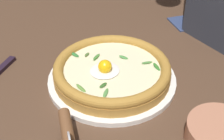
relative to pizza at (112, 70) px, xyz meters
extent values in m
cube|color=#513828|center=(0.03, 0.03, -0.05)|extent=(2.40, 2.40, 0.03)
cylinder|color=white|center=(0.00, 0.00, -0.03)|extent=(0.30, 0.30, 0.01)
cylinder|color=#B58137|center=(0.00, 0.00, -0.01)|extent=(0.27, 0.27, 0.02)
torus|color=#AE7D32|center=(0.00, 0.00, 0.01)|extent=(0.27, 0.27, 0.02)
cylinder|color=#F3EABC|center=(0.00, 0.00, 0.00)|extent=(0.22, 0.22, 0.00)
ellipsoid|color=white|center=(-0.02, 0.00, 0.01)|extent=(0.07, 0.06, 0.01)
sphere|color=yellow|center=(-0.02, -0.01, 0.02)|extent=(0.03, 0.03, 0.03)
ellipsoid|color=#468737|center=(-0.01, 0.05, 0.01)|extent=(0.03, 0.02, 0.01)
ellipsoid|color=#468B3F|center=(0.04, 0.02, 0.01)|extent=(0.02, 0.02, 0.01)
ellipsoid|color=#538E45|center=(-0.06, -0.07, 0.01)|extent=(0.03, 0.03, 0.00)
ellipsoid|color=#2E7634|center=(-0.05, 0.09, 0.01)|extent=(0.02, 0.03, 0.00)
ellipsoid|color=#2F5C24|center=(-0.05, -0.04, 0.01)|extent=(0.02, 0.01, 0.00)
ellipsoid|color=#307027|center=(0.09, -0.05, 0.01)|extent=(0.01, 0.03, 0.01)
ellipsoid|color=#4C8A3E|center=(0.08, -0.03, 0.01)|extent=(0.03, 0.01, 0.00)
ellipsoid|color=#547938|center=(-0.02, 0.08, 0.01)|extent=(0.02, 0.02, 0.01)
ellipsoid|color=#5D8C3A|center=(-0.09, -0.03, 0.01)|extent=(0.02, 0.03, 0.01)
cylinder|color=#B77558|center=(0.07, -0.26, -0.01)|extent=(0.13, 0.13, 0.04)
cylinder|color=brown|center=(-0.17, -0.12, 0.01)|extent=(0.05, 0.09, 0.02)
cube|color=black|center=(-0.20, 0.19, -0.03)|extent=(0.08, 0.07, 0.01)
cube|color=navy|center=(0.37, 0.11, -0.03)|extent=(0.16, 0.12, 0.01)
camera|label=1|loc=(-0.31, -0.48, 0.42)|focal=49.42mm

